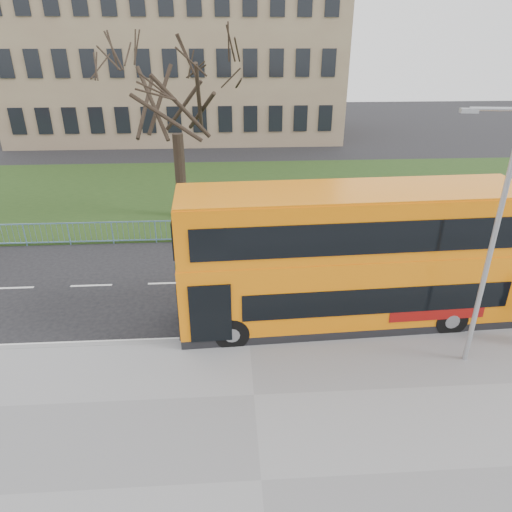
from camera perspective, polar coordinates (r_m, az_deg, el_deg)
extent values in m
plane|color=black|center=(16.10, -1.15, -7.36)|extent=(120.00, 120.00, 0.00)
cube|color=slate|center=(11.00, 0.65, -26.41)|extent=(80.00, 10.50, 0.12)
cube|color=gray|center=(14.78, -0.87, -10.38)|extent=(80.00, 0.20, 0.14)
cube|color=#1F3914|center=(29.16, -2.46, 8.05)|extent=(80.00, 15.40, 0.08)
cube|color=#8F745A|center=(48.77, -9.69, 23.03)|extent=(30.00, 15.00, 14.00)
cube|color=orange|center=(15.43, 11.26, -3.45)|extent=(11.02, 3.06, 2.03)
cube|color=orange|center=(14.91, 11.65, 0.56)|extent=(11.02, 3.06, 0.35)
cube|color=orange|center=(14.50, 12.02, 4.46)|extent=(10.96, 3.00, 1.82)
cube|color=black|center=(14.52, 15.11, -5.48)|extent=(8.42, 0.40, 0.88)
cube|color=black|center=(13.40, 13.59, 2.12)|extent=(10.04, 0.46, 0.99)
cylinder|color=black|center=(14.26, -3.04, -9.59)|extent=(1.09, 0.34, 1.08)
cylinder|color=black|center=(16.14, 23.13, -7.31)|extent=(1.09, 0.34, 1.08)
cylinder|color=#9A9DA2|center=(13.56, 27.30, 0.70)|extent=(0.14, 0.14, 7.14)
cylinder|color=#9A9DA2|center=(12.42, 27.92, 15.94)|extent=(1.25, 0.25, 0.09)
cube|color=#9A9DA2|center=(12.20, 25.09, 16.14)|extent=(0.42, 0.21, 0.11)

